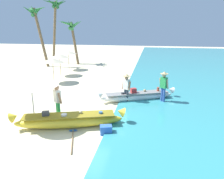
{
  "coord_description": "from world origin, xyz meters",
  "views": [
    {
      "loc": [
        3.25,
        -9.08,
        4.21
      ],
      "look_at": [
        1.19,
        2.02,
        0.9
      ],
      "focal_mm": 34.78,
      "sensor_mm": 36.0,
      "label": 1
    }
  ],
  "objects_px": {
    "boat_yellow_foreground": "(69,120)",
    "person_tourist_customer": "(58,101)",
    "palm_tree_leaning_seaward": "(36,19)",
    "person_vendor_hatted": "(126,86)",
    "cooler_box": "(106,130)",
    "paddle": "(73,137)",
    "boat_white_midground": "(137,96)",
    "person_vendor_assistant": "(164,85)",
    "palm_tree_tall_inland": "(55,11)",
    "patio_umbrella_large": "(31,82)",
    "palm_tree_mid_cluster": "(72,28)"
  },
  "relations": [
    {
      "from": "boat_yellow_foreground",
      "to": "person_tourist_customer",
      "type": "xyz_separation_m",
      "value": [
        -0.73,
        0.55,
        0.65
      ]
    },
    {
      "from": "person_tourist_customer",
      "to": "palm_tree_leaning_seaward",
      "type": "xyz_separation_m",
      "value": [
        -7.85,
        12.99,
        3.93
      ]
    },
    {
      "from": "person_tourist_customer",
      "to": "person_vendor_hatted",
      "type": "bearing_deg",
      "value": 47.74
    },
    {
      "from": "person_vendor_hatted",
      "to": "cooler_box",
      "type": "distance_m",
      "value": 4.0
    },
    {
      "from": "person_tourist_customer",
      "to": "palm_tree_leaning_seaward",
      "type": "distance_m",
      "value": 15.68
    },
    {
      "from": "person_vendor_hatted",
      "to": "paddle",
      "type": "height_order",
      "value": "person_vendor_hatted"
    },
    {
      "from": "cooler_box",
      "to": "paddle",
      "type": "height_order",
      "value": "cooler_box"
    },
    {
      "from": "cooler_box",
      "to": "palm_tree_leaning_seaward",
      "type": "bearing_deg",
      "value": 109.99
    },
    {
      "from": "boat_white_midground",
      "to": "person_vendor_hatted",
      "type": "relative_size",
      "value": 2.63
    },
    {
      "from": "boat_yellow_foreground",
      "to": "boat_white_midground",
      "type": "relative_size",
      "value": 1.08
    },
    {
      "from": "palm_tree_leaning_seaward",
      "to": "paddle",
      "type": "distance_m",
      "value": 17.71
    },
    {
      "from": "person_tourist_customer",
      "to": "person_vendor_assistant",
      "type": "distance_m",
      "value": 5.85
    },
    {
      "from": "person_vendor_assistant",
      "to": "palm_tree_tall_inland",
      "type": "relative_size",
      "value": 0.25
    },
    {
      "from": "boat_white_midground",
      "to": "palm_tree_tall_inland",
      "type": "xyz_separation_m",
      "value": [
        -10.28,
        12.17,
        5.59
      ]
    },
    {
      "from": "person_vendor_assistant",
      "to": "palm_tree_leaning_seaward",
      "type": "height_order",
      "value": "palm_tree_leaning_seaward"
    },
    {
      "from": "person_tourist_customer",
      "to": "person_vendor_assistant",
      "type": "bearing_deg",
      "value": 34.82
    },
    {
      "from": "boat_white_midground",
      "to": "patio_umbrella_large",
      "type": "bearing_deg",
      "value": -136.59
    },
    {
      "from": "patio_umbrella_large",
      "to": "paddle",
      "type": "relative_size",
      "value": 1.24
    },
    {
      "from": "boat_white_midground",
      "to": "person_tourist_customer",
      "type": "bearing_deg",
      "value": -133.89
    },
    {
      "from": "boat_white_midground",
      "to": "person_vendor_hatted",
      "type": "height_order",
      "value": "person_vendor_hatted"
    },
    {
      "from": "person_tourist_customer",
      "to": "cooler_box",
      "type": "relative_size",
      "value": 3.61
    },
    {
      "from": "person_vendor_assistant",
      "to": "patio_umbrella_large",
      "type": "xyz_separation_m",
      "value": [
        -5.7,
        -3.88,
        0.89
      ]
    },
    {
      "from": "boat_yellow_foreground",
      "to": "patio_umbrella_large",
      "type": "xyz_separation_m",
      "value": [
        -1.63,
        0.02,
        1.64
      ]
    },
    {
      "from": "person_tourist_customer",
      "to": "person_vendor_assistant",
      "type": "xyz_separation_m",
      "value": [
        4.8,
        3.34,
        0.09
      ]
    },
    {
      "from": "palm_tree_tall_inland",
      "to": "person_tourist_customer",
      "type": "bearing_deg",
      "value": -66.1
    },
    {
      "from": "palm_tree_leaning_seaward",
      "to": "paddle",
      "type": "relative_size",
      "value": 3.41
    },
    {
      "from": "patio_umbrella_large",
      "to": "palm_tree_mid_cluster",
      "type": "bearing_deg",
      "value": 104.21
    },
    {
      "from": "boat_white_midground",
      "to": "person_vendor_assistant",
      "type": "relative_size",
      "value": 2.43
    },
    {
      "from": "boat_white_midground",
      "to": "patio_umbrella_large",
      "type": "relative_size",
      "value": 1.93
    },
    {
      "from": "cooler_box",
      "to": "paddle",
      "type": "xyz_separation_m",
      "value": [
        -1.22,
        -0.56,
        -0.15
      ]
    },
    {
      "from": "person_vendor_assistant",
      "to": "palm_tree_mid_cluster",
      "type": "distance_m",
      "value": 15.37
    },
    {
      "from": "boat_yellow_foreground",
      "to": "patio_umbrella_large",
      "type": "bearing_deg",
      "value": 179.44
    },
    {
      "from": "patio_umbrella_large",
      "to": "paddle",
      "type": "bearing_deg",
      "value": -23.24
    },
    {
      "from": "palm_tree_leaning_seaward",
      "to": "patio_umbrella_large",
      "type": "bearing_deg",
      "value": -62.83
    },
    {
      "from": "person_tourist_customer",
      "to": "cooler_box",
      "type": "xyz_separation_m",
      "value": [
        2.42,
        -0.88,
        -0.78
      ]
    },
    {
      "from": "person_vendor_hatted",
      "to": "person_vendor_assistant",
      "type": "distance_m",
      "value": 2.07
    },
    {
      "from": "boat_white_midground",
      "to": "person_vendor_assistant",
      "type": "distance_m",
      "value": 1.66
    },
    {
      "from": "boat_yellow_foreground",
      "to": "palm_tree_mid_cluster",
      "type": "distance_m",
      "value": 16.88
    },
    {
      "from": "cooler_box",
      "to": "person_vendor_assistant",
      "type": "bearing_deg",
      "value": 44.0
    },
    {
      "from": "patio_umbrella_large",
      "to": "palm_tree_mid_cluster",
      "type": "xyz_separation_m",
      "value": [
        -3.92,
        15.49,
        2.03
      ]
    },
    {
      "from": "person_vendor_assistant",
      "to": "patio_umbrella_large",
      "type": "distance_m",
      "value": 6.95
    },
    {
      "from": "boat_white_midground",
      "to": "palm_tree_leaning_seaward",
      "type": "bearing_deg",
      "value": 139.64
    },
    {
      "from": "palm_tree_tall_inland",
      "to": "paddle",
      "type": "height_order",
      "value": "palm_tree_tall_inland"
    },
    {
      "from": "boat_yellow_foreground",
      "to": "boat_white_midground",
      "type": "xyz_separation_m",
      "value": [
        2.62,
        4.03,
        -0.04
      ]
    },
    {
      "from": "boat_yellow_foreground",
      "to": "cooler_box",
      "type": "distance_m",
      "value": 1.72
    },
    {
      "from": "boat_white_midground",
      "to": "person_vendor_assistant",
      "type": "xyz_separation_m",
      "value": [
        1.45,
        -0.14,
        0.78
      ]
    },
    {
      "from": "person_tourist_customer",
      "to": "patio_umbrella_large",
      "type": "height_order",
      "value": "patio_umbrella_large"
    },
    {
      "from": "cooler_box",
      "to": "paddle",
      "type": "distance_m",
      "value": 1.35
    },
    {
      "from": "palm_tree_mid_cluster",
      "to": "paddle",
      "type": "relative_size",
      "value": 2.69
    },
    {
      "from": "patio_umbrella_large",
      "to": "palm_tree_mid_cluster",
      "type": "height_order",
      "value": "palm_tree_mid_cluster"
    }
  ]
}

